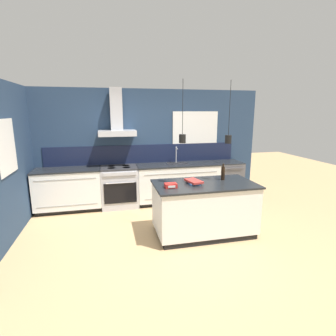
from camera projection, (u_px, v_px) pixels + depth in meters
name	position (u px, v px, depth m)	size (l,w,h in m)	color
ground_plane	(162.00, 237.00, 4.48)	(16.00, 16.00, 0.00)	tan
wall_back	(143.00, 144.00, 6.09)	(5.60, 2.08, 2.60)	navy
wall_left	(9.00, 161.00, 4.32)	(0.08, 3.80, 2.60)	navy
counter_run_left	(69.00, 189.00, 5.62)	(1.37, 0.64, 0.91)	black
counter_run_sink	(178.00, 183.00, 6.15)	(1.92, 0.64, 1.29)	black
oven_range	(120.00, 187.00, 5.85)	(0.79, 0.66, 0.91)	#B5B5BA
dishwasher	(227.00, 180.00, 6.43)	(0.60, 0.65, 0.91)	#4C4C51
kitchen_island	(204.00, 208.00, 4.53)	(1.72, 0.94, 0.91)	black
bottle_on_island	(223.00, 173.00, 4.63)	(0.07, 0.07, 0.30)	black
book_stack	(194.00, 182.00, 4.40)	(0.26, 0.37, 0.06)	#335684
red_supply_box	(171.00, 185.00, 4.18)	(0.19, 0.14, 0.07)	red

